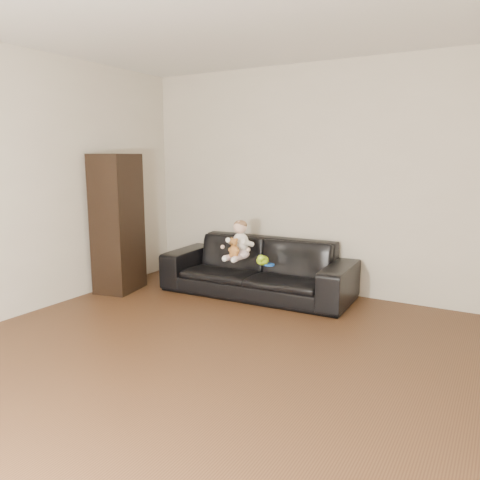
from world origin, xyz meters
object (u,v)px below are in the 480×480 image
Objects in this scene: baby at (239,242)px; toy_blue_disc at (269,265)px; toy_rattle at (265,262)px; teddy_bear at (234,248)px; toy_green at (263,260)px; sofa at (257,267)px; cabinet at (118,223)px.

baby reaches higher than toy_blue_disc.
toy_rattle is 0.06m from toy_blue_disc.
teddy_bear is 1.39× the size of toy_green.
sofa is 1.70m from cabinet.
sofa is 1.35× the size of cabinet.
cabinet is at bearing -165.96° from toy_blue_disc.
sofa is 0.36m from toy_blue_disc.
baby is 2.08× the size of teddy_bear.
toy_rattle is at bearing -0.18° from teddy_bear.
cabinet is at bearing -166.16° from toy_rattle.
toy_rattle is (0.38, -0.12, -0.16)m from baby.
teddy_bear is 1.90× the size of toy_blue_disc.
teddy_bear reaches higher than toy_green.
cabinet is 1.85m from toy_blue_disc.
toy_rattle is at bearing -158.82° from toy_blue_disc.
baby is at bearing 160.11° from toy_green.
baby is at bearing 91.89° from teddy_bear.
cabinet is 7.47× the size of teddy_bear.
baby is (-0.17, -0.12, 0.30)m from sofa.
baby is 2.90× the size of toy_green.
toy_blue_disc is at bearing 21.18° from toy_rattle.
teddy_bear reaches higher than sofa.
toy_green is (0.19, -0.25, 0.15)m from sofa.
toy_green is at bearing -158.00° from toy_blue_disc.
toy_green is at bearing -18.68° from baby.
baby is 3.95× the size of toy_blue_disc.
teddy_bear is (1.33, 0.41, -0.23)m from cabinet.
cabinet reaches higher than teddy_bear.
toy_rattle is (1.71, 0.42, -0.35)m from cabinet.
toy_blue_disc is (0.07, 0.03, -0.05)m from toy_green.
baby is 0.14m from teddy_bear.
baby is 0.48m from toy_blue_disc.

